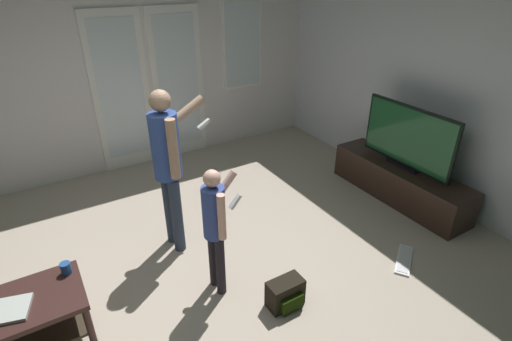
{
  "coord_description": "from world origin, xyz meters",
  "views": [
    {
      "loc": [
        -0.83,
        -2.44,
        2.49
      ],
      "look_at": [
        0.7,
        0.06,
        0.93
      ],
      "focal_mm": 27.28,
      "sensor_mm": 36.0,
      "label": 1
    }
  ],
  "objects_px": {
    "flat_screen_tv": "(408,138)",
    "loose_keyboard": "(404,260)",
    "cup_near_edge": "(66,268)",
    "person_child": "(215,222)",
    "laptop_closed": "(0,312)",
    "tv_stand": "(399,182)",
    "person_adult": "(168,159)",
    "backpack": "(286,294)",
    "coffee_table": "(9,322)"
  },
  "relations": [
    {
      "from": "flat_screen_tv",
      "to": "loose_keyboard",
      "type": "xyz_separation_m",
      "value": [
        -0.84,
        -0.82,
        -0.77
      ]
    },
    {
      "from": "cup_near_edge",
      "to": "flat_screen_tv",
      "type": "bearing_deg",
      "value": -1.56
    },
    {
      "from": "person_child",
      "to": "laptop_closed",
      "type": "relative_size",
      "value": 3.27
    },
    {
      "from": "flat_screen_tv",
      "to": "person_child",
      "type": "relative_size",
      "value": 1.01
    },
    {
      "from": "flat_screen_tv",
      "to": "cup_near_edge",
      "type": "xyz_separation_m",
      "value": [
        -3.58,
        0.1,
        -0.29
      ]
    },
    {
      "from": "tv_stand",
      "to": "flat_screen_tv",
      "type": "distance_m",
      "value": 0.57
    },
    {
      "from": "person_adult",
      "to": "laptop_closed",
      "type": "bearing_deg",
      "value": -156.39
    },
    {
      "from": "backpack",
      "to": "cup_near_edge",
      "type": "xyz_separation_m",
      "value": [
        -1.47,
        0.77,
        0.37
      ]
    },
    {
      "from": "tv_stand",
      "to": "loose_keyboard",
      "type": "bearing_deg",
      "value": -135.91
    },
    {
      "from": "tv_stand",
      "to": "cup_near_edge",
      "type": "relative_size",
      "value": 18.84
    },
    {
      "from": "person_child",
      "to": "person_adult",
      "type": "bearing_deg",
      "value": 96.38
    },
    {
      "from": "loose_keyboard",
      "to": "tv_stand",
      "type": "bearing_deg",
      "value": 44.09
    },
    {
      "from": "tv_stand",
      "to": "person_child",
      "type": "bearing_deg",
      "value": -175.35
    },
    {
      "from": "tv_stand",
      "to": "loose_keyboard",
      "type": "xyz_separation_m",
      "value": [
        -0.84,
        -0.81,
        -0.2
      ]
    },
    {
      "from": "person_adult",
      "to": "tv_stand",
      "type": "bearing_deg",
      "value": -12.01
    },
    {
      "from": "person_child",
      "to": "laptop_closed",
      "type": "distance_m",
      "value": 1.55
    },
    {
      "from": "person_child",
      "to": "loose_keyboard",
      "type": "bearing_deg",
      "value": -20.38
    },
    {
      "from": "cup_near_edge",
      "to": "backpack",
      "type": "bearing_deg",
      "value": -27.61
    },
    {
      "from": "laptop_closed",
      "to": "flat_screen_tv",
      "type": "bearing_deg",
      "value": 16.54
    },
    {
      "from": "coffee_table",
      "to": "person_child",
      "type": "relative_size",
      "value": 0.86
    },
    {
      "from": "tv_stand",
      "to": "backpack",
      "type": "height_order",
      "value": "tv_stand"
    },
    {
      "from": "backpack",
      "to": "loose_keyboard",
      "type": "bearing_deg",
      "value": -6.6
    },
    {
      "from": "coffee_table",
      "to": "person_adult",
      "type": "bearing_deg",
      "value": 22.66
    },
    {
      "from": "backpack",
      "to": "loose_keyboard",
      "type": "relative_size",
      "value": 0.68
    },
    {
      "from": "loose_keyboard",
      "to": "cup_near_edge",
      "type": "xyz_separation_m",
      "value": [
        -2.74,
        0.92,
        0.48
      ]
    },
    {
      "from": "coffee_table",
      "to": "cup_near_edge",
      "type": "xyz_separation_m",
      "value": [
        0.42,
        0.15,
        0.17
      ]
    },
    {
      "from": "person_adult",
      "to": "cup_near_edge",
      "type": "xyz_separation_m",
      "value": [
        -1.01,
        -0.45,
        -0.46
      ]
    },
    {
      "from": "loose_keyboard",
      "to": "backpack",
      "type": "bearing_deg",
      "value": 173.4
    },
    {
      "from": "person_child",
      "to": "cup_near_edge",
      "type": "height_order",
      "value": "person_child"
    },
    {
      "from": "flat_screen_tv",
      "to": "backpack",
      "type": "height_order",
      "value": "flat_screen_tv"
    },
    {
      "from": "backpack",
      "to": "cup_near_edge",
      "type": "bearing_deg",
      "value": 152.39
    },
    {
      "from": "coffee_table",
      "to": "backpack",
      "type": "xyz_separation_m",
      "value": [
        1.89,
        -0.62,
        -0.21
      ]
    },
    {
      "from": "loose_keyboard",
      "to": "cup_near_edge",
      "type": "distance_m",
      "value": 2.93
    },
    {
      "from": "loose_keyboard",
      "to": "person_adult",
      "type": "bearing_deg",
      "value": 141.82
    },
    {
      "from": "backpack",
      "to": "laptop_closed",
      "type": "height_order",
      "value": "laptop_closed"
    },
    {
      "from": "coffee_table",
      "to": "person_adult",
      "type": "xyz_separation_m",
      "value": [
        1.43,
        0.6,
        0.63
      ]
    },
    {
      "from": "laptop_closed",
      "to": "cup_near_edge",
      "type": "xyz_separation_m",
      "value": [
        0.43,
        0.18,
        0.03
      ]
    },
    {
      "from": "tv_stand",
      "to": "laptop_closed",
      "type": "relative_size",
      "value": 4.86
    },
    {
      "from": "backpack",
      "to": "laptop_closed",
      "type": "relative_size",
      "value": 0.84
    },
    {
      "from": "coffee_table",
      "to": "loose_keyboard",
      "type": "bearing_deg",
      "value": -13.63
    },
    {
      "from": "tv_stand",
      "to": "cup_near_edge",
      "type": "xyz_separation_m",
      "value": [
        -3.58,
        0.1,
        0.29
      ]
    },
    {
      "from": "coffee_table",
      "to": "tv_stand",
      "type": "height_order",
      "value": "coffee_table"
    },
    {
      "from": "coffee_table",
      "to": "laptop_closed",
      "type": "relative_size",
      "value": 2.82
    },
    {
      "from": "coffee_table",
      "to": "laptop_closed",
      "type": "distance_m",
      "value": 0.14
    },
    {
      "from": "tv_stand",
      "to": "person_child",
      "type": "relative_size",
      "value": 1.49
    },
    {
      "from": "person_child",
      "to": "loose_keyboard",
      "type": "xyz_separation_m",
      "value": [
        1.65,
        -0.61,
        -0.68
      ]
    },
    {
      "from": "person_adult",
      "to": "loose_keyboard",
      "type": "height_order",
      "value": "person_adult"
    },
    {
      "from": "tv_stand",
      "to": "backpack",
      "type": "bearing_deg",
      "value": -162.49
    },
    {
      "from": "person_child",
      "to": "backpack",
      "type": "distance_m",
      "value": 0.83
    },
    {
      "from": "flat_screen_tv",
      "to": "backpack",
      "type": "distance_m",
      "value": 2.31
    }
  ]
}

